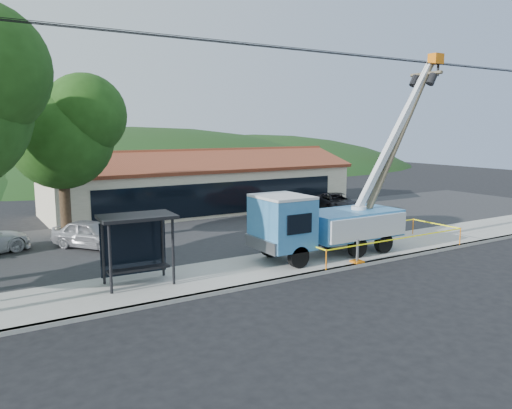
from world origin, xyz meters
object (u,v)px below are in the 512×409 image
Objects in this scene: utility_truck at (325,221)px; car_dark at (337,213)px; bus_shelter at (136,233)px; car_red at (292,223)px; car_silver at (93,250)px; leaning_pole at (397,143)px.

utility_truck is 13.41m from car_dark.
bus_shelter is at bearing 177.03° from utility_truck.
car_red is (12.94, 7.62, -2.16)m from bus_shelter.
utility_truck reaches higher than car_silver.
utility_truck is 3.75× the size of bus_shelter.
utility_truck is 2.27× the size of car_dark.
leaning_pole reaches higher than bus_shelter.
leaning_pole is 14.04m from bus_shelter.
car_silver is 0.88× the size of car_dark.
car_red is at bearing -33.56° from car_silver.
car_red is at bearing 34.07° from bus_shelter.
utility_truck is 2.57× the size of car_silver.
car_silver is (-0.05, 7.07, -2.16)m from bus_shelter.
leaning_pole is 2.02× the size of car_dark.
car_silver is at bearing 151.17° from leaning_pole.
car_red is (-0.70, 8.08, -5.44)m from leaning_pole.
car_silver is at bearing 94.00° from bus_shelter.
car_dark is at bearing 45.99° from car_red.
car_silver is (-13.69, 7.54, -5.44)m from leaning_pole.
car_dark is at bearing 46.90° from utility_truck.
utility_truck is 5.85m from leaning_pole.
bus_shelter is 15.17m from car_red.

